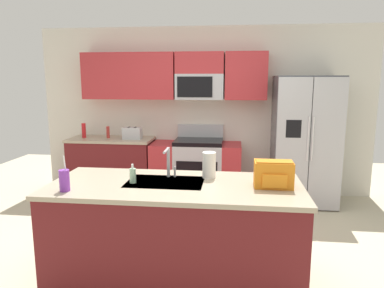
{
  "coord_description": "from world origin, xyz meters",
  "views": [
    {
      "loc": [
        0.48,
        -3.5,
        1.8
      ],
      "look_at": [
        -0.01,
        0.6,
        1.05
      ],
      "focal_mm": 33.41,
      "sensor_mm": 36.0,
      "label": 1
    }
  ],
  "objects_px": {
    "paper_towel_roll": "(209,165)",
    "backpack": "(273,174)",
    "toaster": "(132,133)",
    "sink_faucet": "(168,160)",
    "soap_dispenser": "(133,175)",
    "bottle_red": "(84,130)",
    "range_oven": "(196,169)",
    "pepper_mill": "(108,132)",
    "refrigerator": "(305,141)",
    "drink_cup_purple": "(64,180)"
  },
  "relations": [
    {
      "from": "backpack",
      "to": "bottle_red",
      "type": "bearing_deg",
      "value": 139.06
    },
    {
      "from": "paper_towel_roll",
      "to": "bottle_red",
      "type": "bearing_deg",
      "value": 135.29
    },
    {
      "from": "toaster",
      "to": "backpack",
      "type": "distance_m",
      "value": 2.95
    },
    {
      "from": "backpack",
      "to": "toaster",
      "type": "bearing_deg",
      "value": 129.54
    },
    {
      "from": "refrigerator",
      "to": "range_oven",
      "type": "bearing_deg",
      "value": 177.4
    },
    {
      "from": "refrigerator",
      "to": "pepper_mill",
      "type": "bearing_deg",
      "value": 178.66
    },
    {
      "from": "pepper_mill",
      "to": "soap_dispenser",
      "type": "xyz_separation_m",
      "value": [
        1.07,
        -2.35,
        -0.02
      ]
    },
    {
      "from": "drink_cup_purple",
      "to": "paper_towel_roll",
      "type": "relative_size",
      "value": 1.23
    },
    {
      "from": "paper_towel_roll",
      "to": "backpack",
      "type": "relative_size",
      "value": 0.75
    },
    {
      "from": "refrigerator",
      "to": "drink_cup_purple",
      "type": "bearing_deg",
      "value": -132.78
    },
    {
      "from": "soap_dispenser",
      "to": "pepper_mill",
      "type": "bearing_deg",
      "value": 114.47
    },
    {
      "from": "pepper_mill",
      "to": "backpack",
      "type": "relative_size",
      "value": 0.57
    },
    {
      "from": "toaster",
      "to": "soap_dispenser",
      "type": "xyz_separation_m",
      "value": [
        0.67,
        -2.3,
        -0.02
      ]
    },
    {
      "from": "toaster",
      "to": "sink_faucet",
      "type": "height_order",
      "value": "sink_faucet"
    },
    {
      "from": "drink_cup_purple",
      "to": "paper_towel_roll",
      "type": "bearing_deg",
      "value": 25.33
    },
    {
      "from": "range_oven",
      "to": "drink_cup_purple",
      "type": "bearing_deg",
      "value": -106.79
    },
    {
      "from": "sink_faucet",
      "to": "range_oven",
      "type": "bearing_deg",
      "value": 89.19
    },
    {
      "from": "bottle_red",
      "to": "soap_dispenser",
      "type": "height_order",
      "value": "bottle_red"
    },
    {
      "from": "toaster",
      "to": "sink_faucet",
      "type": "relative_size",
      "value": 0.99
    },
    {
      "from": "pepper_mill",
      "to": "backpack",
      "type": "height_order",
      "value": "backpack"
    },
    {
      "from": "refrigerator",
      "to": "paper_towel_roll",
      "type": "height_order",
      "value": "refrigerator"
    },
    {
      "from": "range_oven",
      "to": "toaster",
      "type": "height_order",
      "value": "range_oven"
    },
    {
      "from": "bottle_red",
      "to": "pepper_mill",
      "type": "bearing_deg",
      "value": 1.87
    },
    {
      "from": "sink_faucet",
      "to": "backpack",
      "type": "relative_size",
      "value": 0.88
    },
    {
      "from": "toaster",
      "to": "drink_cup_purple",
      "type": "height_order",
      "value": "drink_cup_purple"
    },
    {
      "from": "range_oven",
      "to": "drink_cup_purple",
      "type": "xyz_separation_m",
      "value": [
        -0.8,
        -2.64,
        0.55
      ]
    },
    {
      "from": "soap_dispenser",
      "to": "backpack",
      "type": "xyz_separation_m",
      "value": [
        1.21,
        0.02,
        0.05
      ]
    },
    {
      "from": "paper_towel_roll",
      "to": "backpack",
      "type": "xyz_separation_m",
      "value": [
        0.56,
        -0.23,
        -0.0
      ]
    },
    {
      "from": "refrigerator",
      "to": "sink_faucet",
      "type": "xyz_separation_m",
      "value": [
        -1.61,
        -2.07,
        0.14
      ]
    },
    {
      "from": "bottle_red",
      "to": "toaster",
      "type": "bearing_deg",
      "value": -2.71
    },
    {
      "from": "range_oven",
      "to": "refrigerator",
      "type": "xyz_separation_m",
      "value": [
        1.58,
        -0.07,
        0.48
      ]
    },
    {
      "from": "sink_faucet",
      "to": "drink_cup_purple",
      "type": "bearing_deg",
      "value": -147.02
    },
    {
      "from": "bottle_red",
      "to": "soap_dispenser",
      "type": "relative_size",
      "value": 1.33
    },
    {
      "from": "range_oven",
      "to": "soap_dispenser",
      "type": "bearing_deg",
      "value": -97.54
    },
    {
      "from": "bottle_red",
      "to": "paper_towel_roll",
      "type": "distance_m",
      "value": 2.97
    },
    {
      "from": "pepper_mill",
      "to": "sink_faucet",
      "type": "distance_m",
      "value": 2.53
    },
    {
      "from": "bottle_red",
      "to": "backpack",
      "type": "xyz_separation_m",
      "value": [
        2.67,
        -2.32,
        0.0
      ]
    },
    {
      "from": "sink_faucet",
      "to": "backpack",
      "type": "distance_m",
      "value": 0.95
    },
    {
      "from": "toaster",
      "to": "bottle_red",
      "type": "height_order",
      "value": "bottle_red"
    },
    {
      "from": "refrigerator",
      "to": "sink_faucet",
      "type": "relative_size",
      "value": 6.56
    },
    {
      "from": "sink_faucet",
      "to": "soap_dispenser",
      "type": "relative_size",
      "value": 1.66
    },
    {
      "from": "bottle_red",
      "to": "range_oven",
      "type": "bearing_deg",
      "value": 0.49
    },
    {
      "from": "paper_towel_roll",
      "to": "backpack",
      "type": "height_order",
      "value": "paper_towel_roll"
    },
    {
      "from": "toaster",
      "to": "backpack",
      "type": "bearing_deg",
      "value": -50.46
    },
    {
      "from": "sink_faucet",
      "to": "bottle_red",
      "type": "bearing_deg",
      "value": 129.2
    },
    {
      "from": "range_oven",
      "to": "refrigerator",
      "type": "relative_size",
      "value": 0.74
    },
    {
      "from": "bottle_red",
      "to": "backpack",
      "type": "bearing_deg",
      "value": -40.94
    },
    {
      "from": "pepper_mill",
      "to": "refrigerator",
      "type": "bearing_deg",
      "value": -1.34
    },
    {
      "from": "soap_dispenser",
      "to": "paper_towel_roll",
      "type": "bearing_deg",
      "value": 20.87
    },
    {
      "from": "paper_towel_roll",
      "to": "soap_dispenser",
      "type": "bearing_deg",
      "value": -159.13
    }
  ]
}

